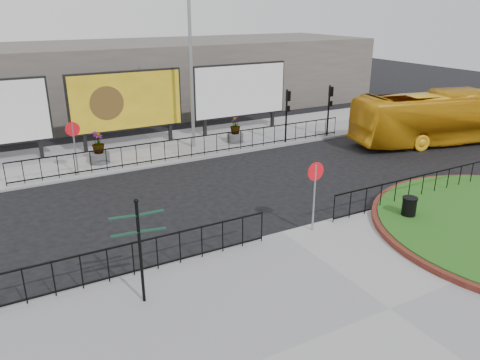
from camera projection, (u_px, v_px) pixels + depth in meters
ground at (282, 235)px, 16.16m from camera, size 90.00×90.00×0.00m
pavement_near at (389, 310)px, 12.04m from camera, size 30.00×10.00×0.12m
pavement_far at (162, 147)px, 25.99m from camera, size 44.00×6.00×0.12m
railing_near_left at (108, 265)px, 12.97m from camera, size 10.00×0.10×1.10m
railing_near_right at (422, 187)px, 18.62m from camera, size 9.00×0.10×1.10m
railing_far at (198, 146)px, 24.01m from camera, size 18.00×0.10×1.10m
speed_sign_far at (74, 137)px, 20.95m from camera, size 0.64×0.07×2.47m
speed_sign_near at (315, 181)px, 15.62m from camera, size 0.64×0.07×2.47m
billboard_mid at (127, 101)px, 25.22m from camera, size 6.20×0.31×4.10m
billboard_right at (240, 91)px, 28.39m from camera, size 6.20×0.31×4.10m
lamp_post at (191, 59)px, 24.19m from camera, size 0.74×0.18×9.23m
signal_pole_a at (287, 108)px, 26.03m from camera, size 0.22×0.26×3.00m
signal_pole_b at (330, 103)px, 27.39m from camera, size 0.22×0.26×3.00m
building_backdrop at (112, 80)px, 33.35m from camera, size 40.00×10.00×5.00m
fingerpost_sign at (139, 241)px, 11.72m from camera, size 1.37×0.36×2.92m
litter_bin at (409, 209)px, 16.81m from camera, size 0.54×0.54×0.90m
bus at (443, 117)px, 26.53m from camera, size 10.97×4.86×2.98m
planter_a at (99, 151)px, 23.00m from camera, size 0.98×0.98×1.59m
planter_c at (235, 132)px, 26.55m from camera, size 0.94×0.94×1.51m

